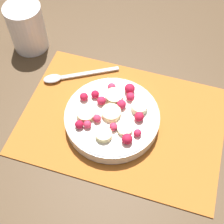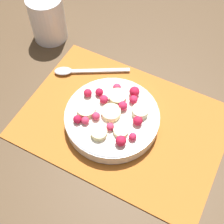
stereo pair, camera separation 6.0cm
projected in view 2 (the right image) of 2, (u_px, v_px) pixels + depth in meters
The scene contains 5 objects.
ground_plane at pixel (122, 123), 0.64m from camera, with size 3.00×3.00×0.00m, color #4C3823.
placemat at pixel (122, 122), 0.63m from camera, with size 0.40×0.28×0.01m.
fruit_bowl at pixel (112, 117), 0.61m from camera, with size 0.19×0.19×0.05m.
spoon at pixel (77, 71), 0.70m from camera, with size 0.16×0.10×0.01m.
drinking_glass at pixel (48, 18), 0.73m from camera, with size 0.08×0.08×0.11m.
Camera 2 is at (-0.13, 0.30, 0.54)m, focal length 50.00 mm.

